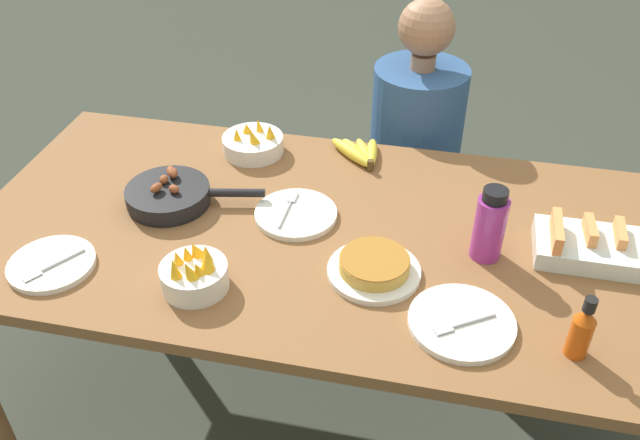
% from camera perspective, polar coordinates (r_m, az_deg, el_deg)
% --- Properties ---
extents(ground_plane, '(14.00, 14.00, 0.00)m').
position_cam_1_polar(ground_plane, '(2.34, 0.00, -15.29)').
color(ground_plane, '#383D33').
extents(dining_table, '(1.89, 0.94, 0.75)m').
position_cam_1_polar(dining_table, '(1.87, 0.00, -2.83)').
color(dining_table, brown).
rests_on(dining_table, ground_plane).
extents(banana_bunch, '(0.17, 0.18, 0.04)m').
position_cam_1_polar(banana_bunch, '(2.10, 3.41, 5.65)').
color(banana_bunch, yellow).
rests_on(banana_bunch, dining_table).
extents(melon_tray, '(0.33, 0.17, 0.10)m').
position_cam_1_polar(melon_tray, '(1.84, 22.69, -2.17)').
color(melon_tray, silver).
rests_on(melon_tray, dining_table).
extents(skillet, '(0.39, 0.23, 0.08)m').
position_cam_1_polar(skillet, '(1.94, -12.50, 2.08)').
color(skillet, black).
rests_on(skillet, dining_table).
extents(frittata_plate_center, '(0.23, 0.23, 0.05)m').
position_cam_1_polar(frittata_plate_center, '(1.66, 4.58, -3.97)').
color(frittata_plate_center, silver).
rests_on(frittata_plate_center, dining_table).
extents(empty_plate_near_front, '(0.23, 0.23, 0.02)m').
position_cam_1_polar(empty_plate_near_front, '(1.85, -2.05, 0.51)').
color(empty_plate_near_front, silver).
rests_on(empty_plate_near_front, dining_table).
extents(empty_plate_far_left, '(0.24, 0.24, 0.02)m').
position_cam_1_polar(empty_plate_far_left, '(1.57, 11.84, -8.45)').
color(empty_plate_far_left, silver).
rests_on(empty_plate_far_left, dining_table).
extents(empty_plate_far_right, '(0.21, 0.21, 0.02)m').
position_cam_1_polar(empty_plate_far_right, '(1.82, -21.66, -3.48)').
color(empty_plate_far_right, silver).
rests_on(empty_plate_far_right, dining_table).
extents(fruit_bowl_mango, '(0.16, 0.16, 0.12)m').
position_cam_1_polar(fruit_bowl_mango, '(1.64, -10.54, -4.45)').
color(fruit_bowl_mango, silver).
rests_on(fruit_bowl_mango, dining_table).
extents(fruit_bowl_citrus, '(0.19, 0.19, 0.11)m').
position_cam_1_polar(fruit_bowl_citrus, '(2.13, -5.65, 6.45)').
color(fruit_bowl_citrus, silver).
rests_on(fruit_bowl_citrus, dining_table).
extents(water_bottle, '(0.08, 0.08, 0.20)m').
position_cam_1_polar(water_bottle, '(1.72, 14.11, -0.43)').
color(water_bottle, '#992D89').
rests_on(water_bottle, dining_table).
extents(hot_sauce_bottle, '(0.05, 0.05, 0.16)m').
position_cam_1_polar(hot_sauce_bottle, '(1.54, 21.18, -8.67)').
color(hot_sauce_bottle, '#C64C0F').
rests_on(hot_sauce_bottle, dining_table).
extents(person_figure, '(0.35, 0.35, 1.15)m').
position_cam_1_polar(person_figure, '(2.51, 7.71, 3.26)').
color(person_figure, black).
rests_on(person_figure, ground_plane).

